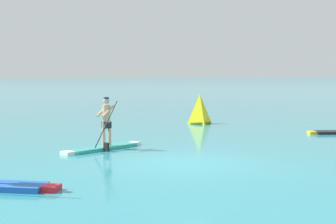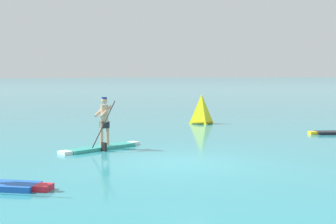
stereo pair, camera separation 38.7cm
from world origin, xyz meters
TOP-DOWN VIEW (x-y plane):
  - ground at (0.00, 0.00)m, footprint 440.00×440.00m
  - paddleboarder_mid_center at (-1.72, 3.13)m, footprint 2.99×1.90m
  - race_marker_buoy at (4.51, 9.98)m, footprint 1.15×1.15m

SIDE VIEW (x-z plane):
  - ground at x=0.00m, z-range 0.00..0.00m
  - paddleboarder_mid_center at x=-1.72m, z-range -0.51..1.28m
  - race_marker_buoy at x=4.51m, z-range -0.07..1.43m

